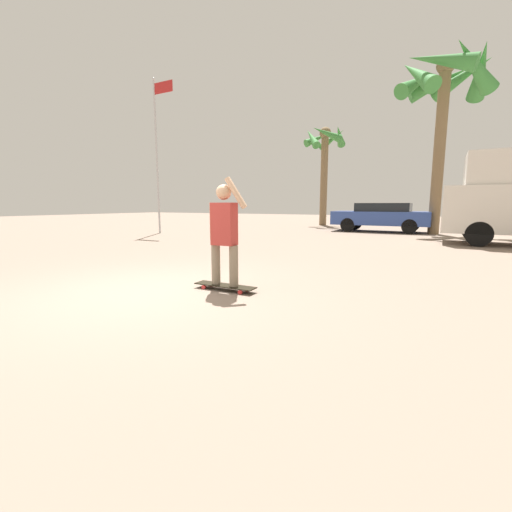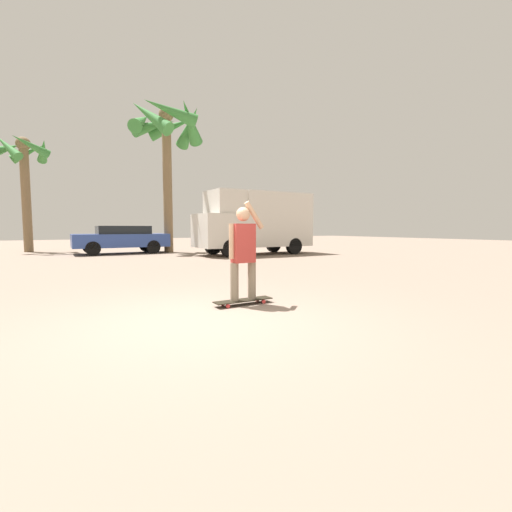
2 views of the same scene
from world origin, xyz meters
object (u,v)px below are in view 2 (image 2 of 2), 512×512
at_px(skateboard, 243,300).
at_px(parked_car_blue, 122,238).
at_px(palm_tree_near_van, 167,130).
at_px(palm_tree_center_background, 24,163).
at_px(person_skateboarder, 243,248).
at_px(camper_van, 256,221).

height_order(skateboard, parked_car_blue, parked_car_blue).
bearing_deg(parked_car_blue, palm_tree_near_van, -6.14).
xyz_separation_m(palm_tree_near_van, palm_tree_center_background, (-6.63, 4.18, -1.69)).
distance_m(person_skateboarder, camper_van, 11.37).
bearing_deg(palm_tree_near_van, person_skateboarder, -101.38).
bearing_deg(skateboard, palm_tree_center_background, 102.65).
bearing_deg(parked_car_blue, person_skateboarder, -91.19).
height_order(person_skateboarder, parked_car_blue, person_skateboarder).
distance_m(parked_car_blue, palm_tree_near_van, 6.21).
relative_size(skateboard, palm_tree_near_van, 0.13).
height_order(parked_car_blue, palm_tree_center_background, palm_tree_center_background).
relative_size(palm_tree_near_van, palm_tree_center_background, 1.26).
height_order(skateboard, palm_tree_center_background, palm_tree_center_background).
distance_m(person_skateboarder, palm_tree_center_background, 18.39).
xyz_separation_m(person_skateboarder, camper_van, (5.98, 9.65, 0.68)).
xyz_separation_m(camper_van, palm_tree_center_background, (-9.92, 7.91, 3.14)).
bearing_deg(person_skateboarder, palm_tree_center_background, 102.65).
height_order(skateboard, camper_van, camper_van).
height_order(parked_car_blue, palm_tree_near_van, palm_tree_near_van).
distance_m(camper_van, palm_tree_center_background, 13.07).
height_order(palm_tree_near_van, palm_tree_center_background, palm_tree_near_van).
bearing_deg(palm_tree_near_van, parked_car_blue, 173.86).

